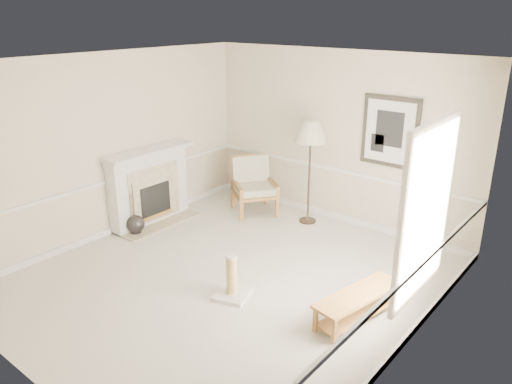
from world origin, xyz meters
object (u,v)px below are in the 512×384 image
floor_vase (135,225)px  bench (358,302)px  floor_lamp (311,134)px  scratching_post (232,284)px  armchair (253,182)px

floor_vase → bench: (4.00, 0.14, 0.07)m
floor_lamp → scratching_post: size_ratio=3.00×
floor_vase → floor_lamp: (1.91, 2.21, 1.40)m
floor_vase → floor_lamp: 3.24m
floor_lamp → floor_vase: bearing=-130.9°
bench → scratching_post: scratching_post is taller
armchair → floor_lamp: size_ratio=0.60×
armchair → scratching_post: 3.00m
armchair → bench: 3.71m
floor_lamp → bench: (2.08, -2.07, -1.32)m
floor_vase → scratching_post: (2.50, -0.43, 0.03)m
floor_vase → floor_lamp: size_ratio=0.50×
armchair → floor_vase: bearing=-166.7°
armchair → bench: armchair is taller
floor_vase → scratching_post: bearing=-9.7°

